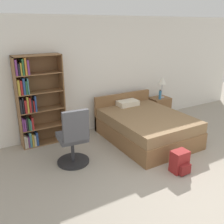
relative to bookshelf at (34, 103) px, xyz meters
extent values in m
plane|color=#A39989|center=(1.65, -3.03, -0.92)|extent=(14.00, 14.00, 0.00)
cube|color=white|center=(1.65, 0.20, 0.38)|extent=(9.00, 0.06, 2.60)
cube|color=brown|center=(-0.32, -0.01, 0.01)|extent=(0.02, 0.31, 1.86)
cube|color=brown|center=(0.59, -0.01, 0.01)|extent=(0.02, 0.31, 1.86)
cube|color=brown|center=(0.14, 0.14, 0.01)|extent=(0.93, 0.01, 1.86)
cube|color=brown|center=(0.14, -0.01, -0.91)|extent=(0.89, 0.30, 0.02)
cube|color=beige|center=(-0.28, -0.03, -0.77)|extent=(0.03, 0.24, 0.26)
cube|color=beige|center=(-0.25, -0.04, -0.78)|extent=(0.03, 0.22, 0.24)
cube|color=#7A387F|center=(-0.21, -0.04, -0.78)|extent=(0.02, 0.23, 0.24)
cube|color=teal|center=(-0.17, -0.04, -0.75)|extent=(0.04, 0.23, 0.31)
cube|color=gold|center=(-0.13, -0.04, -0.77)|extent=(0.03, 0.23, 0.27)
cube|color=beige|center=(-0.09, -0.06, -0.78)|extent=(0.03, 0.19, 0.24)
cube|color=navy|center=(-0.04, -0.06, -0.76)|extent=(0.04, 0.19, 0.29)
cube|color=brown|center=(0.14, -0.01, -0.54)|extent=(0.89, 0.30, 0.02)
cube|color=#7A387F|center=(-0.29, -0.05, -0.40)|extent=(0.03, 0.20, 0.27)
cube|color=#7A387F|center=(-0.25, -0.06, -0.41)|extent=(0.03, 0.18, 0.25)
cube|color=black|center=(-0.21, -0.06, -0.39)|extent=(0.03, 0.18, 0.27)
cube|color=#2D6638|center=(-0.17, -0.07, -0.40)|extent=(0.03, 0.17, 0.25)
cube|color=teal|center=(-0.14, -0.07, -0.43)|extent=(0.02, 0.17, 0.21)
cube|color=maroon|center=(-0.10, -0.05, -0.40)|extent=(0.04, 0.21, 0.25)
cube|color=brown|center=(0.14, -0.01, -0.17)|extent=(0.89, 0.30, 0.02)
cube|color=black|center=(-0.28, -0.03, -0.01)|extent=(0.04, 0.24, 0.29)
cube|color=black|center=(-0.24, -0.03, 0.00)|extent=(0.02, 0.24, 0.32)
cube|color=maroon|center=(-0.19, -0.04, -0.03)|extent=(0.04, 0.23, 0.26)
cube|color=gold|center=(-0.15, -0.06, 0.00)|extent=(0.03, 0.18, 0.32)
cube|color=maroon|center=(-0.11, -0.03, -0.01)|extent=(0.04, 0.25, 0.29)
cube|color=black|center=(-0.07, -0.03, -0.03)|extent=(0.02, 0.24, 0.25)
cube|color=maroon|center=(-0.04, -0.07, -0.04)|extent=(0.02, 0.17, 0.23)
cube|color=navy|center=(0.00, -0.04, 0.00)|extent=(0.03, 0.23, 0.32)
cube|color=brown|center=(0.14, -0.01, 0.21)|extent=(0.89, 0.30, 0.02)
cube|color=gold|center=(-0.28, -0.04, 0.36)|extent=(0.04, 0.23, 0.29)
cube|color=maroon|center=(-0.23, -0.05, 0.35)|extent=(0.04, 0.20, 0.28)
cube|color=navy|center=(-0.18, -0.06, 0.37)|extent=(0.04, 0.19, 0.31)
cube|color=#2D6638|center=(-0.14, -0.06, 0.35)|extent=(0.03, 0.19, 0.26)
cube|color=teal|center=(-0.10, -0.05, 0.37)|extent=(0.02, 0.20, 0.30)
cube|color=brown|center=(0.14, -0.01, 0.58)|extent=(0.89, 0.30, 0.02)
cube|color=#7A387F|center=(-0.28, -0.05, 0.74)|extent=(0.04, 0.21, 0.29)
cube|color=black|center=(-0.23, -0.03, 0.70)|extent=(0.03, 0.24, 0.22)
cube|color=gold|center=(-0.20, -0.04, 0.71)|extent=(0.03, 0.22, 0.23)
cube|color=#2D6638|center=(-0.16, -0.04, 0.74)|extent=(0.03, 0.23, 0.30)
cube|color=orange|center=(-0.11, -0.03, 0.75)|extent=(0.04, 0.25, 0.32)
cube|color=#7A387F|center=(-0.06, -0.06, 0.73)|extent=(0.04, 0.19, 0.28)
cube|color=brown|center=(0.14, -0.01, 0.93)|extent=(0.93, 0.31, 0.02)
cube|color=brown|center=(2.11, -0.99, -0.74)|extent=(1.53, 1.99, 0.36)
cube|color=olive|center=(2.11, -0.99, -0.45)|extent=(1.50, 1.95, 0.22)
cube|color=brown|center=(2.11, -0.03, -0.51)|extent=(1.53, 0.08, 0.83)
cube|color=silver|center=(2.11, -0.24, -0.28)|extent=(0.50, 0.30, 0.12)
cylinder|color=#232326|center=(0.36, -1.08, -0.90)|extent=(0.58, 0.58, 0.04)
cylinder|color=#333338|center=(0.36, -1.08, -0.67)|extent=(0.06, 0.06, 0.42)
cube|color=#4C4C51|center=(0.36, -1.08, -0.41)|extent=(0.52, 0.52, 0.10)
cube|color=#4C4C51|center=(0.33, -1.36, -0.09)|extent=(0.45, 0.12, 0.53)
cube|color=brown|center=(3.24, -0.08, -0.64)|extent=(0.52, 0.40, 0.57)
sphere|color=tan|center=(3.24, -0.30, -0.52)|extent=(0.02, 0.02, 0.02)
cylinder|color=#B2B2B7|center=(3.28, -0.09, -0.34)|extent=(0.16, 0.16, 0.02)
cylinder|color=#B2B2B7|center=(3.28, -0.09, -0.15)|extent=(0.02, 0.02, 0.35)
cone|color=white|center=(3.28, -0.09, 0.11)|extent=(0.20, 0.20, 0.18)
cylinder|color=teal|center=(3.15, -0.18, -0.24)|extent=(0.07, 0.07, 0.22)
cylinder|color=#2D2D33|center=(3.15, -0.18, -0.11)|extent=(0.04, 0.04, 0.02)
cube|color=maroon|center=(1.82, -2.29, -0.73)|extent=(0.29, 0.21, 0.39)
cube|color=maroon|center=(1.82, -2.42, -0.81)|extent=(0.22, 0.07, 0.18)
camera|label=1|loc=(-1.06, -4.94, 1.49)|focal=40.00mm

